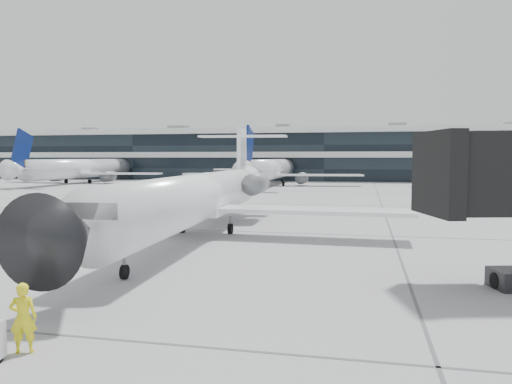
# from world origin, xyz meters

# --- Properties ---
(ground) EXTENTS (220.00, 220.00, 0.00)m
(ground) POSITION_xyz_m (0.00, 0.00, 0.00)
(ground) COLOR gray
(ground) RESTS_ON ground
(terminal) EXTENTS (170.00, 22.00, 10.00)m
(terminal) POSITION_xyz_m (0.00, 82.00, 5.00)
(terminal) COLOR black
(terminal) RESTS_ON ground
(bg_jet_left) EXTENTS (32.00, 40.00, 9.60)m
(bg_jet_left) POSITION_xyz_m (-45.00, 55.00, 0.00)
(bg_jet_left) COLOR white
(bg_jet_left) RESTS_ON ground
(bg_jet_center) EXTENTS (32.00, 40.00, 9.60)m
(bg_jet_center) POSITION_xyz_m (-8.00, 55.00, 0.00)
(bg_jet_center) COLOR white
(bg_jet_center) RESTS_ON ground
(regional_jet) EXTENTS (26.10, 32.54, 7.52)m
(regional_jet) POSITION_xyz_m (-1.78, -2.51, 2.57)
(regional_jet) COLOR white
(regional_jet) RESTS_ON ground
(ramp_worker) EXTENTS (0.78, 0.66, 1.81)m
(ramp_worker) POSITION_xyz_m (-0.18, -21.29, 0.91)
(ramp_worker) COLOR #FFF41A
(ramp_worker) RESTS_ON ground
(cargo_uld) EXTENTS (2.95, 2.57, 2.02)m
(cargo_uld) POSITION_xyz_m (-6.44, -7.32, 1.02)
(cargo_uld) COLOR black
(cargo_uld) RESTS_ON ground
(traffic_cone) EXTENTS (0.50, 0.50, 0.63)m
(traffic_cone) POSITION_xyz_m (-10.82, 13.02, 0.30)
(traffic_cone) COLOR orange
(traffic_cone) RESTS_ON ground
(far_tug) EXTENTS (2.06, 2.80, 1.60)m
(far_tug) POSITION_xyz_m (-12.51, 32.62, 0.72)
(far_tug) COLOR black
(far_tug) RESTS_ON ground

